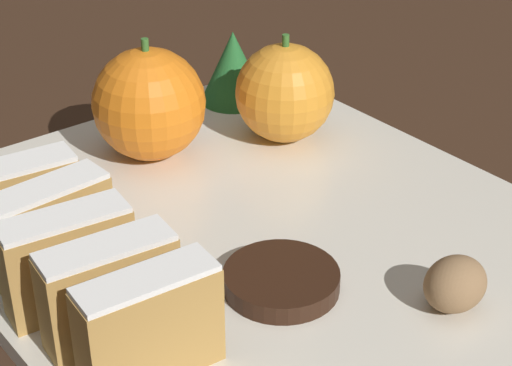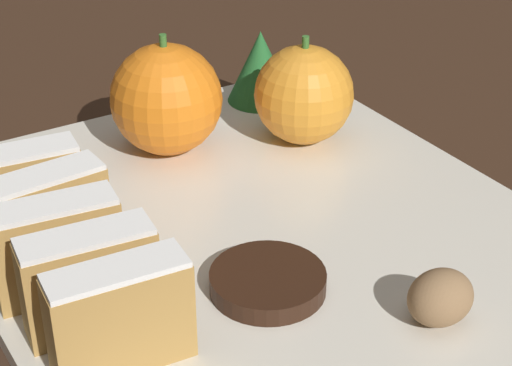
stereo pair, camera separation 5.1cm
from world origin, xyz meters
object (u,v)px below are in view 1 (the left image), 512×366
object	(u,v)px
orange_far	(285,93)
walnut	(455,284)
chocolate_cookie	(281,280)
orange_near	(143,106)

from	to	relation	value
orange_far	walnut	world-z (taller)	orange_far
orange_far	chocolate_cookie	xyz separation A→B (m)	(-0.12, -0.14, -0.03)
orange_far	chocolate_cookie	distance (m)	0.19
walnut	chocolate_cookie	bearing A→B (deg)	131.48
orange_far	walnut	size ratio (longest dim) A/B	2.16
orange_near	chocolate_cookie	size ratio (longest dim) A/B	1.34
chocolate_cookie	orange_near	bearing A→B (deg)	82.26
walnut	orange_far	bearing A→B (deg)	74.46
walnut	orange_near	bearing A→B (deg)	98.57
orange_near	walnut	size ratio (longest dim) A/B	2.35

